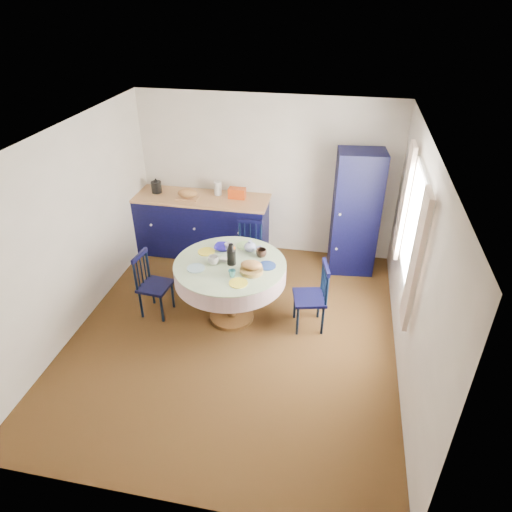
{
  "coord_description": "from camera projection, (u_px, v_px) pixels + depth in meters",
  "views": [
    {
      "loc": [
        1.14,
        -4.33,
        3.86
      ],
      "look_at": [
        0.24,
        0.2,
        1.06
      ],
      "focal_mm": 32.0,
      "sensor_mm": 36.0,
      "label": 1
    }
  ],
  "objects": [
    {
      "name": "floor",
      "position": [
        234.0,
        333.0,
        5.82
      ],
      "size": [
        4.5,
        4.5,
        0.0
      ],
      "primitive_type": "plane",
      "color": "black",
      "rests_on": "ground"
    },
    {
      "name": "ceiling",
      "position": [
        228.0,
        140.0,
        4.52
      ],
      "size": [
        4.5,
        4.5,
        0.0
      ],
      "primitive_type": "plane",
      "rotation": [
        3.14,
        0.0,
        0.0
      ],
      "color": "white",
      "rests_on": "wall_back"
    },
    {
      "name": "wall_back",
      "position": [
        266.0,
        177.0,
        7.06
      ],
      "size": [
        4.0,
        0.02,
        2.5
      ],
      "primitive_type": "cube",
      "color": "silver",
      "rests_on": "floor"
    },
    {
      "name": "wall_left",
      "position": [
        71.0,
        232.0,
        5.5
      ],
      "size": [
        0.02,
        4.5,
        2.5
      ],
      "primitive_type": "cube",
      "color": "silver",
      "rests_on": "floor"
    },
    {
      "name": "wall_right",
      "position": [
        414.0,
        267.0,
        4.84
      ],
      "size": [
        0.02,
        4.5,
        2.5
      ],
      "primitive_type": "cube",
      "color": "silver",
      "rests_on": "floor"
    },
    {
      "name": "window",
      "position": [
        412.0,
        231.0,
        4.96
      ],
      "size": [
        0.1,
        1.74,
        1.45
      ],
      "color": "white",
      "rests_on": "wall_right"
    },
    {
      "name": "kitchen_counter",
      "position": [
        201.0,
        224.0,
        7.32
      ],
      "size": [
        2.19,
        0.69,
        1.22
      ],
      "rotation": [
        0.0,
        0.0,
        0.01
      ],
      "color": "black",
      "rests_on": "floor"
    },
    {
      "name": "pantry_cabinet",
      "position": [
        356.0,
        214.0,
        6.65
      ],
      "size": [
        0.7,
        0.54,
        1.88
      ],
      "rotation": [
        0.0,
        0.0,
        0.1
      ],
      "color": "black",
      "rests_on": "floor"
    },
    {
      "name": "dining_table",
      "position": [
        231.0,
        272.0,
        5.71
      ],
      "size": [
        1.4,
        1.4,
        1.13
      ],
      "color": "#553718",
      "rests_on": "floor"
    },
    {
      "name": "chair_left",
      "position": [
        152.0,
        284.0,
        5.97
      ],
      "size": [
        0.42,
        0.43,
        0.89
      ],
      "rotation": [
        0.0,
        0.0,
        1.47
      ],
      "color": "black",
      "rests_on": "floor"
    },
    {
      "name": "chair_far",
      "position": [
        249.0,
        250.0,
        6.73
      ],
      "size": [
        0.42,
        0.4,
        0.88
      ],
      "rotation": [
        0.0,
        0.0,
        0.06
      ],
      "color": "black",
      "rests_on": "floor"
    },
    {
      "name": "chair_right",
      "position": [
        313.0,
        296.0,
        5.71
      ],
      "size": [
        0.48,
        0.49,
        0.92
      ],
      "rotation": [
        0.0,
        0.0,
        -1.35
      ],
      "color": "black",
      "rests_on": "floor"
    },
    {
      "name": "mug_a",
      "position": [
        213.0,
        260.0,
        5.61
      ],
      "size": [
        0.14,
        0.14,
        0.11
      ],
      "primitive_type": "imported",
      "color": "silver",
      "rests_on": "dining_table"
    },
    {
      "name": "mug_b",
      "position": [
        232.0,
        273.0,
        5.38
      ],
      "size": [
        0.09,
        0.09,
        0.09
      ],
      "primitive_type": "imported",
      "color": "#296368",
      "rests_on": "dining_table"
    },
    {
      "name": "mug_c",
      "position": [
        261.0,
        253.0,
        5.76
      ],
      "size": [
        0.14,
        0.14,
        0.11
      ],
      "primitive_type": "imported",
      "color": "black",
      "rests_on": "dining_table"
    },
    {
      "name": "mug_d",
      "position": [
        228.0,
        247.0,
        5.91
      ],
      "size": [
        0.1,
        0.1,
        0.09
      ],
      "primitive_type": "imported",
      "color": "silver",
      "rests_on": "dining_table"
    },
    {
      "name": "cobalt_bowl",
      "position": [
        223.0,
        248.0,
        5.93
      ],
      "size": [
        0.23,
        0.23,
        0.06
      ],
      "primitive_type": "imported",
      "color": "navy",
      "rests_on": "dining_table"
    }
  ]
}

